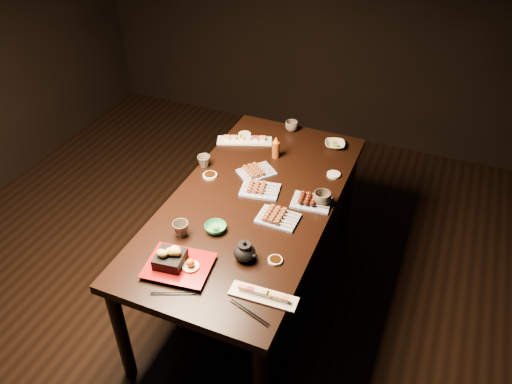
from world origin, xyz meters
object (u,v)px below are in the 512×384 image
(dining_table, at_px, (253,247))
(sushi_platter_near, at_px, (263,294))
(edamame_bowl_green, at_px, (215,228))
(teacup_mid_right, at_px, (322,199))
(teacup_far_right, at_px, (292,126))
(teapot, at_px, (244,250))
(sushi_platter_far, at_px, (245,139))
(tempura_tray, at_px, (178,260))
(edamame_bowl_cream, at_px, (335,145))
(teacup_far_left, at_px, (204,161))
(yakitori_plate_left, at_px, (256,170))
(teacup_near_left, at_px, (181,229))
(condiment_bottle, at_px, (276,147))
(yakitori_plate_right, at_px, (278,215))
(yakitori_plate_center, at_px, (260,187))

(dining_table, height_order, sushi_platter_near, sushi_platter_near)
(edamame_bowl_green, relative_size, teacup_mid_right, 1.14)
(sushi_platter_near, relative_size, teacup_far_right, 3.59)
(dining_table, relative_size, teapot, 13.67)
(sushi_platter_far, bearing_deg, tempura_tray, 78.01)
(edamame_bowl_cream, relative_size, teacup_far_left, 1.63)
(tempura_tray, bearing_deg, edamame_bowl_green, 75.06)
(yakitori_plate_left, relative_size, teacup_near_left, 2.47)
(edamame_bowl_green, bearing_deg, tempura_tray, -97.34)
(edamame_bowl_green, height_order, tempura_tray, tempura_tray)
(edamame_bowl_cream, relative_size, teapot, 1.00)
(teacup_far_left, height_order, teapot, teapot)
(edamame_bowl_cream, bearing_deg, sushi_platter_far, -163.41)
(teacup_far_right, relative_size, condiment_bottle, 0.60)
(yakitori_plate_right, xyz_separation_m, edamame_bowl_green, (-0.27, -0.21, -0.01))
(dining_table, relative_size, edamame_bowl_green, 15.52)
(edamame_bowl_green, distance_m, edamame_bowl_cream, 1.11)
(dining_table, distance_m, sushi_platter_far, 0.75)
(dining_table, distance_m, teapot, 0.64)
(yakitori_plate_right, height_order, teacup_mid_right, teacup_mid_right)
(teacup_near_left, xyz_separation_m, teacup_far_left, (-0.18, 0.61, -0.00))
(edamame_bowl_green, bearing_deg, yakitori_plate_left, 90.34)
(dining_table, bearing_deg, teacup_mid_right, 12.28)
(edamame_bowl_green, xyz_separation_m, condiment_bottle, (0.04, 0.78, 0.06))
(sushi_platter_far, bearing_deg, yakitori_plate_left, 104.39)
(tempura_tray, bearing_deg, yakitori_plate_right, 51.72)
(teacup_mid_right, distance_m, teapot, 0.61)
(teacup_far_right, distance_m, condiment_bottle, 0.36)
(condiment_bottle, bearing_deg, teacup_near_left, -102.23)
(edamame_bowl_green, height_order, teacup_near_left, teacup_near_left)
(sushi_platter_near, bearing_deg, sushi_platter_far, 114.61)
(teacup_far_right, height_order, condiment_bottle, condiment_bottle)
(edamame_bowl_cream, xyz_separation_m, tempura_tray, (-0.40, -1.37, 0.04))
(condiment_bottle, bearing_deg, sushi_platter_near, -71.79)
(teacup_mid_right, height_order, teapot, teapot)
(dining_table, bearing_deg, sushi_platter_far, 113.40)
(teacup_near_left, height_order, condiment_bottle, condiment_bottle)
(teacup_near_left, distance_m, teacup_far_right, 1.25)
(dining_table, bearing_deg, tempura_tray, -105.12)
(sushi_platter_near, xyz_separation_m, teacup_near_left, (-0.56, 0.23, 0.02))
(dining_table, distance_m, tempura_tray, 0.78)
(yakitori_plate_center, xyz_separation_m, edamame_bowl_cream, (0.27, 0.64, -0.01))
(sushi_platter_near, height_order, yakitori_plate_left, yakitori_plate_left)
(sushi_platter_near, xyz_separation_m, teacup_far_left, (-0.74, 0.84, 0.02))
(yakitori_plate_left, relative_size, condiment_bottle, 1.43)
(condiment_bottle, bearing_deg, edamame_bowl_cream, 40.21)
(tempura_tray, height_order, teacup_near_left, tempura_tray)
(sushi_platter_far, height_order, tempura_tray, tempura_tray)
(yakitori_plate_right, bearing_deg, teacup_near_left, -142.90)
(sushi_platter_far, relative_size, condiment_bottle, 2.46)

